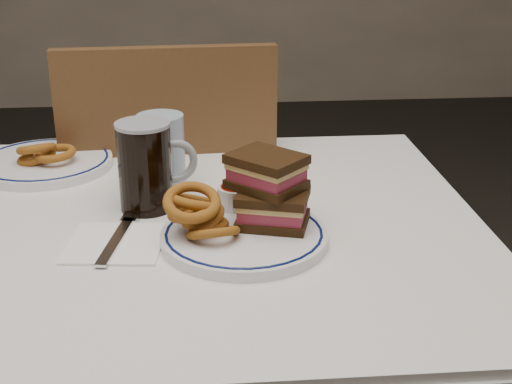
{
  "coord_description": "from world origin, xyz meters",
  "views": [
    {
      "loc": [
        0.17,
        -1.07,
        1.24
      ],
      "look_at": [
        0.25,
        -0.08,
        0.83
      ],
      "focal_mm": 50.0,
      "sensor_mm": 36.0,
      "label": 1
    }
  ],
  "objects": [
    {
      "name": "water_glass",
      "position": [
        0.1,
        0.16,
        0.82
      ],
      "size": [
        0.09,
        0.09,
        0.13
      ],
      "primitive_type": "cylinder",
      "color": "#96AFC2",
      "rests_on": "dining_table"
    },
    {
      "name": "beer_mug",
      "position": [
        0.08,
        0.06,
        0.83
      ],
      "size": [
        0.14,
        0.09,
        0.15
      ],
      "color": "black",
      "rests_on": "dining_table"
    },
    {
      "name": "onion_rings_main",
      "position": [
        0.17,
        -0.08,
        0.8
      ],
      "size": [
        0.12,
        0.12,
        0.1
      ],
      "color": "brown",
      "rests_on": "main_plate"
    },
    {
      "name": "onion_rings_far",
      "position": [
        -0.13,
        0.27,
        0.78
      ],
      "size": [
        0.12,
        0.09,
        0.06
      ],
      "color": "brown",
      "rests_on": "far_plate"
    },
    {
      "name": "main_plate",
      "position": [
        0.23,
        -0.08,
        0.76
      ],
      "size": [
        0.26,
        0.26,
        0.02
      ],
      "color": "white",
      "rests_on": "dining_table"
    },
    {
      "name": "dining_table",
      "position": [
        0.0,
        0.0,
        0.64
      ],
      "size": [
        1.27,
        0.87,
        0.75
      ],
      "color": "silver",
      "rests_on": "floor"
    },
    {
      "name": "ketchup_ramekin",
      "position": [
        0.23,
        0.02,
        0.79
      ],
      "size": [
        0.06,
        0.06,
        0.04
      ],
      "color": "white",
      "rests_on": "main_plate"
    },
    {
      "name": "chair_far",
      "position": [
        0.1,
        0.47,
        0.53
      ],
      "size": [
        0.47,
        0.47,
        0.97
      ],
      "color": "#472716",
      "rests_on": "floor"
    },
    {
      "name": "napkin_fork",
      "position": [
        0.04,
        -0.07,
        0.75
      ],
      "size": [
        0.16,
        0.19,
        0.01
      ],
      "color": "white",
      "rests_on": "dining_table"
    },
    {
      "name": "far_plate",
      "position": [
        -0.14,
        0.28,
        0.76
      ],
      "size": [
        0.26,
        0.26,
        0.02
      ],
      "color": "white",
      "rests_on": "dining_table"
    },
    {
      "name": "reuben_sandwich",
      "position": [
        0.28,
        -0.05,
        0.82
      ],
      "size": [
        0.14,
        0.14,
        0.11
      ],
      "color": "black",
      "rests_on": "main_plate"
    }
  ]
}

